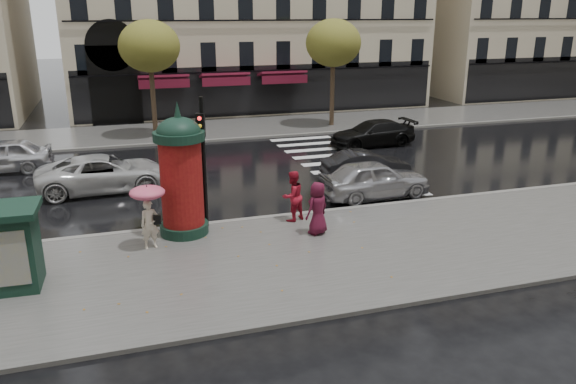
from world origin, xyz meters
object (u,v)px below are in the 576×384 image
object	(u,v)px
newsstand	(5,247)
car_white	(105,173)
morris_column	(181,172)
traffic_light	(203,150)
car_darkgrey	(366,166)
woman_red	(293,196)
car_silver	(374,179)
car_far_silver	(0,156)
woman_umbrella	(148,206)
man_burgundy	(318,208)
car_black	(372,133)

from	to	relation	value
newsstand	car_white	world-z (taller)	newsstand
morris_column	newsstand	world-z (taller)	morris_column
morris_column	traffic_light	distance (m)	1.04
car_darkgrey	traffic_light	bearing A→B (deg)	119.79
woman_red	car_silver	bearing A→B (deg)	179.06
traffic_light	car_darkgrey	distance (m)	8.81
newsstand	car_white	distance (m)	8.75
morris_column	car_darkgrey	xyz separation A→B (m)	(8.43, 4.18, -1.56)
traffic_light	car_far_silver	world-z (taller)	traffic_light
newsstand	car_far_silver	size ratio (longest dim) A/B	0.50
woman_red	car_darkgrey	world-z (taller)	woman_red
traffic_light	car_darkgrey	xyz separation A→B (m)	(7.66, 3.81, -2.13)
car_silver	car_far_silver	size ratio (longest dim) A/B	0.99
woman_umbrella	car_darkgrey	xyz separation A→B (m)	(9.57, 5.10, -0.83)
man_burgundy	car_darkgrey	xyz separation A→B (m)	(4.28, 5.52, -0.36)
woman_red	man_burgundy	xyz separation A→B (m)	(0.40, -1.40, -0.01)
car_white	woman_umbrella	bearing A→B (deg)	-170.98
morris_column	car_far_silver	xyz separation A→B (m)	(-7.04, 10.23, -1.43)
traffic_light	car_white	distance (m)	6.74
woman_umbrella	car_darkgrey	bearing A→B (deg)	28.08
woman_umbrella	car_white	world-z (taller)	woman_umbrella
car_silver	car_far_silver	bearing A→B (deg)	57.41
woman_red	man_burgundy	size ratio (longest dim) A/B	1.01
morris_column	car_darkgrey	size ratio (longest dim) A/B	1.12
morris_column	car_white	size ratio (longest dim) A/B	0.82
man_burgundy	car_white	xyz separation A→B (m)	(-6.62, 7.26, -0.26)
man_burgundy	car_silver	size ratio (longest dim) A/B	0.39
man_burgundy	woman_red	bearing A→B (deg)	-99.79
woman_red	traffic_light	bearing A→B (deg)	-31.55
car_black	car_far_silver	size ratio (longest dim) A/B	1.06
traffic_light	car_darkgrey	bearing A→B (deg)	26.43
woman_red	car_darkgrey	xyz separation A→B (m)	(4.69, 4.13, -0.36)
woman_umbrella	woman_red	size ratio (longest dim) A/B	1.15
woman_red	newsstand	distance (m)	8.98
car_darkgrey	car_white	distance (m)	11.04
morris_column	car_silver	world-z (taller)	morris_column
car_silver	car_black	bearing A→B (deg)	-27.95
car_silver	car_black	distance (m)	9.04
man_burgundy	car_black	bearing A→B (deg)	-148.85
traffic_light	car_black	distance (m)	14.60
car_far_silver	man_burgundy	bearing A→B (deg)	43.96
woman_umbrella	car_white	size ratio (longest dim) A/B	0.38
woman_umbrella	traffic_light	world-z (taller)	traffic_light
newsstand	car_far_silver	world-z (taller)	newsstand
car_darkgrey	car_far_silver	world-z (taller)	car_far_silver
car_silver	traffic_light	bearing A→B (deg)	99.07
morris_column	car_far_silver	distance (m)	12.50
traffic_light	newsstand	size ratio (longest dim) A/B	1.96
morris_column	man_burgundy	bearing A→B (deg)	-17.93
woman_red	newsstand	xyz separation A→B (m)	(-8.61, -2.53, 0.26)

